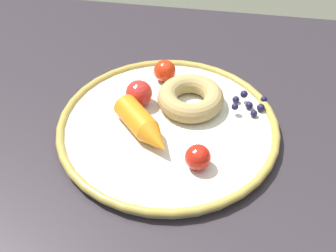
# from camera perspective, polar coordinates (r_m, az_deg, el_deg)

# --- Properties ---
(dining_table) EXTENTS (1.00, 0.76, 0.75)m
(dining_table) POSITION_cam_1_polar(r_m,az_deg,el_deg) (0.74, 1.68, -8.17)
(dining_table) COLOR #2C262B
(dining_table) RESTS_ON ground_plane
(plate) EXTENTS (0.32, 0.32, 0.02)m
(plate) POSITION_cam_1_polar(r_m,az_deg,el_deg) (0.67, -0.00, -0.18)
(plate) COLOR silver
(plate) RESTS_ON dining_table
(carrot_orange) EXTENTS (0.10, 0.10, 0.04)m
(carrot_orange) POSITION_cam_1_polar(r_m,az_deg,el_deg) (0.65, -2.92, -0.06)
(carrot_orange) COLOR orange
(carrot_orange) RESTS_ON plate
(donut) EXTENTS (0.13, 0.13, 0.03)m
(donut) POSITION_cam_1_polar(r_m,az_deg,el_deg) (0.70, 2.56, 3.42)
(donut) COLOR tan
(donut) RESTS_ON plate
(blueberry_pile) EXTENTS (0.05, 0.04, 0.02)m
(blueberry_pile) POSITION_cam_1_polar(r_m,az_deg,el_deg) (0.71, 9.79, 2.68)
(blueberry_pile) COLOR #191638
(blueberry_pile) RESTS_ON plate
(tomato_near) EXTENTS (0.04, 0.04, 0.04)m
(tomato_near) POSITION_cam_1_polar(r_m,az_deg,el_deg) (0.70, -3.53, 3.94)
(tomato_near) COLOR red
(tomato_near) RESTS_ON plate
(tomato_mid) EXTENTS (0.03, 0.03, 0.03)m
(tomato_mid) POSITION_cam_1_polar(r_m,az_deg,el_deg) (0.74, -0.40, 6.67)
(tomato_mid) COLOR red
(tomato_mid) RESTS_ON plate
(tomato_far) EXTENTS (0.03, 0.03, 0.03)m
(tomato_far) POSITION_cam_1_polar(r_m,az_deg,el_deg) (0.61, 3.62, -3.79)
(tomato_far) COLOR red
(tomato_far) RESTS_ON plate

